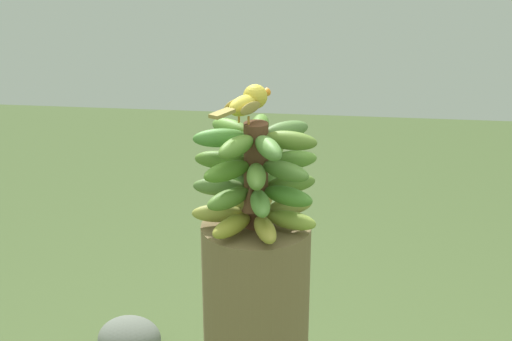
% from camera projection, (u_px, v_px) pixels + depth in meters
% --- Properties ---
extents(banana_bunch, '(0.29, 0.29, 0.24)m').
position_uv_depth(banana_bunch, '(256.00, 176.00, 1.69)').
color(banana_bunch, brown).
rests_on(banana_bunch, banana_tree).
extents(perched_bird, '(0.18, 0.11, 0.08)m').
position_uv_depth(perched_bird, '(248.00, 102.00, 1.64)').
color(perched_bird, '#C68933').
rests_on(perched_bird, banana_bunch).
extents(garden_rock, '(0.31, 0.32, 0.15)m').
position_uv_depth(garden_rock, '(129.00, 339.00, 2.91)').
color(garden_rock, slate).
rests_on(garden_rock, ground).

